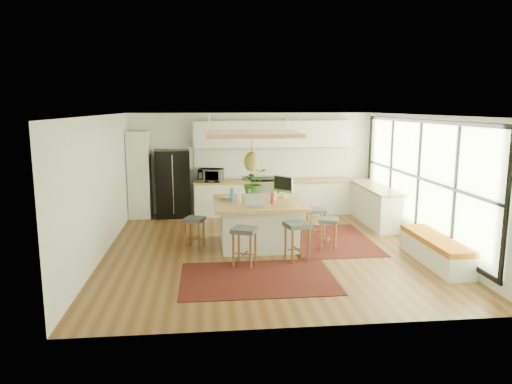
{
  "coord_description": "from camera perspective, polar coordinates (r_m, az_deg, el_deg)",
  "views": [
    {
      "loc": [
        -1.23,
        -9.26,
        2.87
      ],
      "look_at": [
        -0.2,
        0.5,
        1.1
      ],
      "focal_mm": 33.43,
      "sensor_mm": 36.0,
      "label": 1
    }
  ],
  "objects": [
    {
      "name": "stool_right_front",
      "position": [
        9.79,
        8.67,
        -4.78
      ],
      "size": [
        0.48,
        0.48,
        0.64
      ],
      "primitive_type": null,
      "rotation": [
        0.0,
        0.0,
        1.25
      ],
      "color": "#3F4345",
      "rests_on": "floor"
    },
    {
      "name": "back_counter_base",
      "position": [
        12.8,
        2.08,
        -0.73
      ],
      "size": [
        4.2,
        0.6,
        0.88
      ],
      "primitive_type": "cube",
      "color": "silver",
      "rests_on": "floor"
    },
    {
      "name": "backsplash",
      "position": [
        12.96,
        1.92,
        3.47
      ],
      "size": [
        4.2,
        0.02,
        0.8
      ],
      "primitive_type": "cube",
      "color": "white",
      "rests_on": "wall_back"
    },
    {
      "name": "stool_left_side",
      "position": [
        9.83,
        -7.36,
        -4.69
      ],
      "size": [
        0.48,
        0.48,
        0.64
      ],
      "primitive_type": null,
      "rotation": [
        0.0,
        0.0,
        -1.91
      ],
      "color": "#3F4345",
      "rests_on": "floor"
    },
    {
      "name": "island",
      "position": [
        9.97,
        0.34,
        -3.74
      ],
      "size": [
        1.85,
        1.85,
        0.93
      ],
      "primitive_type": null,
      "color": "#A3703A",
      "rests_on": "floor"
    },
    {
      "name": "back_counter_top",
      "position": [
        12.72,
        2.09,
        1.3
      ],
      "size": [
        4.24,
        0.64,
        0.05
      ],
      "primitive_type": "cube",
      "color": "#A3703A",
      "rests_on": "back_counter_base"
    },
    {
      "name": "island_bottle_1",
      "position": [
        9.67,
        -1.91,
        -0.79
      ],
      "size": [
        0.07,
        0.07,
        0.19
      ],
      "primitive_type": "cylinder",
      "color": "white",
      "rests_on": "island"
    },
    {
      "name": "range",
      "position": [
        12.76,
        0.97,
        -0.49
      ],
      "size": [
        0.76,
        0.62,
        1.0
      ],
      "primitive_type": null,
      "color": "#A5A5AA",
      "rests_on": "floor"
    },
    {
      "name": "ceiling_panel",
      "position": [
        9.74,
        -0.53,
        5.39
      ],
      "size": [
        1.86,
        1.86,
        0.8
      ],
      "primitive_type": null,
      "color": "#A3703A",
      "rests_on": "ceiling"
    },
    {
      "name": "wall_front",
      "position": [
        6.09,
        5.86,
        -4.28
      ],
      "size": [
        6.5,
        0.0,
        6.5
      ],
      "primitive_type": "plane",
      "rotation": [
        -1.57,
        0.0,
        0.0
      ],
      "color": "white",
      "rests_on": "ground"
    },
    {
      "name": "right_counter_top",
      "position": [
        12.17,
        14.05,
        0.59
      ],
      "size": [
        0.64,
        2.54,
        0.05
      ],
      "primitive_type": "cube",
      "color": "#A3703A",
      "rests_on": "right_counter_base"
    },
    {
      "name": "wall_left",
      "position": [
        9.6,
        -18.08,
        0.6
      ],
      "size": [
        0.0,
        7.0,
        7.0
      ],
      "primitive_type": "plane",
      "rotation": [
        1.57,
        0.0,
        1.57
      ],
      "color": "white",
      "rests_on": "ground"
    },
    {
      "name": "wall_back",
      "position": [
        12.91,
        -0.52,
        3.45
      ],
      "size": [
        6.5,
        0.0,
        6.5
      ],
      "primitive_type": "plane",
      "rotation": [
        1.57,
        0.0,
        0.0
      ],
      "color": "white",
      "rests_on": "ground"
    },
    {
      "name": "rug_right",
      "position": [
        10.53,
        8.64,
        -5.69
      ],
      "size": [
        1.8,
        2.6,
        0.01
      ],
      "primitive_type": "cube",
      "color": "black",
      "rests_on": "floor"
    },
    {
      "name": "floor",
      "position": [
        9.78,
        1.48,
        -6.86
      ],
      "size": [
        7.0,
        7.0,
        0.0
      ],
      "primitive_type": "plane",
      "color": "brown",
      "rests_on": "ground"
    },
    {
      "name": "island_bottle_0",
      "position": [
        9.9,
        -2.88,
        -0.53
      ],
      "size": [
        0.07,
        0.07,
        0.19
      ],
      "primitive_type": "cylinder",
      "color": "teal",
      "rests_on": "island"
    },
    {
      "name": "fridge",
      "position": [
        12.64,
        -9.96,
        1.21
      ],
      "size": [
        0.94,
        0.76,
        1.76
      ],
      "primitive_type": null,
      "rotation": [
        0.0,
        0.0,
        0.09
      ],
      "color": "black",
      "rests_on": "floor"
    },
    {
      "name": "monitor",
      "position": [
        10.25,
        3.26,
        0.77
      ],
      "size": [
        0.48,
        0.5,
        0.48
      ],
      "primitive_type": null,
      "rotation": [
        0.0,
        0.0,
        -0.82
      ],
      "color": "#A5A5AA",
      "rests_on": "island"
    },
    {
      "name": "window_bench",
      "position": [
        9.45,
        20.64,
        -6.54
      ],
      "size": [
        0.52,
        2.0,
        0.5
      ],
      "primitive_type": null,
      "color": "silver",
      "rests_on": "floor"
    },
    {
      "name": "island_bottle_2",
      "position": [
        9.59,
        2.03,
        -0.88
      ],
      "size": [
        0.07,
        0.07,
        0.19
      ],
      "primitive_type": "cylinder",
      "color": "#9C3D34",
      "rests_on": "island"
    },
    {
      "name": "upper_cabinets",
      "position": [
        12.73,
        2.04,
        6.97
      ],
      "size": [
        4.2,
        0.34,
        0.7
      ],
      "primitive_type": "cube",
      "color": "silver",
      "rests_on": "wall_back"
    },
    {
      "name": "stool_right_back",
      "position": [
        10.5,
        7.13,
        -3.72
      ],
      "size": [
        0.4,
        0.4,
        0.68
      ],
      "primitive_type": null,
      "rotation": [
        0.0,
        0.0,
        1.58
      ],
      "color": "#3F4345",
      "rests_on": "floor"
    },
    {
      "name": "island_bowl",
      "position": [
        10.19,
        -3.52,
        -0.64
      ],
      "size": [
        0.2,
        0.2,
        0.05
      ],
      "primitive_type": "imported",
      "rotation": [
        0.0,
        0.0,
        0.05
      ],
      "color": "silver",
      "rests_on": "island"
    },
    {
      "name": "rug_near",
      "position": [
        8.19,
        0.2,
        -10.26
      ],
      "size": [
        2.6,
        1.8,
        0.01
      ],
      "primitive_type": "cube",
      "color": "black",
      "rests_on": "floor"
    },
    {
      "name": "laptop",
      "position": [
        9.27,
        -0.21,
        -1.1
      ],
      "size": [
        0.39,
        0.41,
        0.26
      ],
      "primitive_type": null,
      "rotation": [
        0.0,
        0.0,
        -0.1
      ],
      "color": "#A5A5AA",
      "rests_on": "island"
    },
    {
      "name": "stool_near_right",
      "position": [
        9.0,
        4.94,
        -6.05
      ],
      "size": [
        0.52,
        0.52,
        0.74
      ],
      "primitive_type": null,
      "rotation": [
        0.0,
        0.0,
        0.23
      ],
      "color": "#3F4345",
      "rests_on": "floor"
    },
    {
      "name": "window_wall",
      "position": [
        10.38,
        19.43,
        1.49
      ],
      "size": [
        0.1,
        6.2,
        2.6
      ],
      "primitive_type": null,
      "color": "black",
      "rests_on": "wall_right"
    },
    {
      "name": "island_bottle_4",
      "position": [
        10.07,
        -0.94,
        -0.34
      ],
      "size": [
        0.07,
        0.07,
        0.19
      ],
      "primitive_type": "cylinder",
      "color": "#416D4F",
      "rests_on": "island"
    },
    {
      "name": "right_counter_base",
      "position": [
        12.25,
        13.96,
        -1.53
      ],
      "size": [
        0.6,
        2.5,
        0.88
      ],
      "primitive_type": "cube",
      "color": "silver",
      "rests_on": "floor"
    },
    {
      "name": "wall_right",
      "position": [
        10.4,
        19.57,
        1.22
      ],
      "size": [
        0.0,
        7.0,
        7.0
      ],
      "primitive_type": "plane",
      "rotation": [
        1.57,
        0.0,
        -1.57
      ],
      "color": "white",
      "rests_on": "ground"
    },
    {
      "name": "ceiling",
      "position": [
        9.35,
        1.56,
        9.17
      ],
      "size": [
        7.0,
        7.0,
        0.0
      ],
      "primitive_type": "plane",
      "rotation": [
        3.14,
        0.0,
        0.0
      ],
      "color": "white",
      "rests_on": "ground"
    },
    {
      "name": "pantry",
      "position": [
        12.68,
        -13.77,
        2.01
      ],
      "size": [
        0.55,
        0.6,
        2.25
      ],
      "primitive_type": "cube",
      "color": "silver",
      "rests_on": "floor"
    },
    {
      "name": "island_plant",
      "position": [
        10.26,
        -0.29,
        0.75
      ],
      "size": [
        0.64,
        0.7,
        0.51
      ],
      "primitive_type": "imported",
      "rotation": [
        0.0,
        0.0,
        0.08
      ],
      "color": "#1E4C19",
      "rests_on": "island"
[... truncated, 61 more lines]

